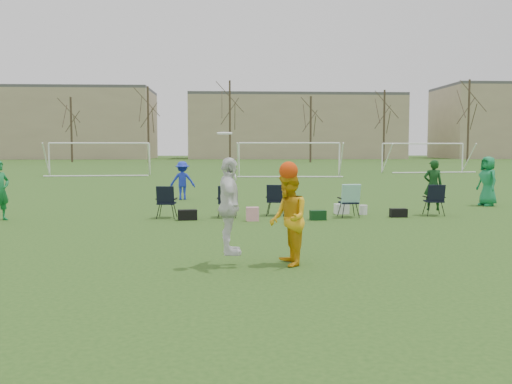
{
  "coord_description": "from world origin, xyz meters",
  "views": [
    {
      "loc": [
        -0.57,
        -9.2,
        2.13
      ],
      "look_at": [
        0.01,
        1.86,
        1.25
      ],
      "focal_mm": 40.0,
      "sensor_mm": 36.0,
      "label": 1
    }
  ],
  "objects": [
    {
      "name": "ground",
      "position": [
        0.0,
        0.0,
        0.0
      ],
      "size": [
        260.0,
        260.0,
        0.0
      ],
      "primitive_type": "plane",
      "color": "#264D18",
      "rests_on": "ground"
    },
    {
      "name": "fielder_green_near",
      "position": [
        -7.09,
        7.52,
        0.87
      ],
      "size": [
        0.67,
        0.76,
        1.74
      ],
      "primitive_type": "imported",
      "rotation": [
        0.0,
        0.0,
        1.08
      ],
      "color": "#147337",
      "rests_on": "ground"
    },
    {
      "name": "fielder_blue",
      "position": [
        -2.33,
        13.86,
        0.77
      ],
      "size": [
        1.02,
        0.61,
        1.54
      ],
      "primitive_type": "imported",
      "rotation": [
        0.0,
        0.0,
        3.18
      ],
      "color": "#192DC1",
      "rests_on": "ground"
    },
    {
      "name": "fielder_green_far",
      "position": [
        8.87,
        10.86,
        0.89
      ],
      "size": [
        0.78,
        0.99,
        1.79
      ],
      "primitive_type": "imported",
      "rotation": [
        0.0,
        0.0,
        -1.3
      ],
      "color": "#167C47",
      "rests_on": "ground"
    },
    {
      "name": "center_contest",
      "position": [
        0.06,
        0.86,
        0.97
      ],
      "size": [
        1.66,
        1.03,
        2.39
      ],
      "color": "white",
      "rests_on": "ground"
    },
    {
      "name": "sideline_setup",
      "position": [
        2.11,
        8.03,
        0.52
      ],
      "size": [
        8.88,
        1.9,
        1.73
      ],
      "color": "#0F3A14",
      "rests_on": "ground"
    },
    {
      "name": "goal_left",
      "position": [
        -10.0,
        34.0,
        1.92
      ],
      "size": [
        7.39,
        0.76,
        2.46
      ],
      "rotation": [
        0.0,
        0.0,
        0.09
      ],
      "color": "white",
      "rests_on": "ground"
    },
    {
      "name": "goal_mid",
      "position": [
        4.0,
        32.0,
        1.92
      ],
      "size": [
        7.4,
        0.63,
        2.46
      ],
      "rotation": [
        0.0,
        0.0,
        -0.07
      ],
      "color": "white",
      "rests_on": "ground"
    },
    {
      "name": "goal_right",
      "position": [
        16.0,
        38.0,
        1.92
      ],
      "size": [
        7.35,
        1.14,
        2.46
      ],
      "rotation": [
        0.0,
        0.0,
        0.14
      ],
      "color": "white",
      "rests_on": "ground"
    },
    {
      "name": "tree_line",
      "position": [
        0.24,
        69.85,
        5.09
      ],
      "size": [
        110.28,
        3.28,
        11.4
      ],
      "color": "#382B21",
      "rests_on": "ground"
    },
    {
      "name": "building_row",
      "position": [
        6.73,
        96.0,
        5.99
      ],
      "size": [
        126.0,
        16.0,
        13.0
      ],
      "color": "tan",
      "rests_on": "ground"
    }
  ]
}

